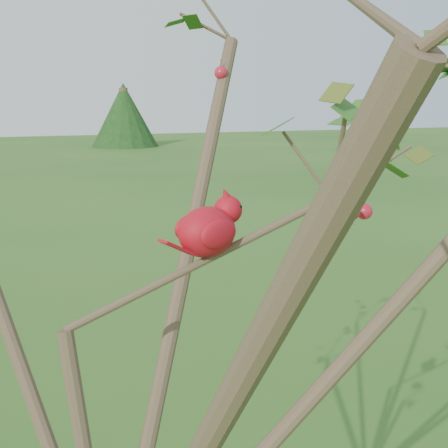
% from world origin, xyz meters
% --- Properties ---
extents(crabapple_tree, '(2.35, 2.05, 2.95)m').
position_xyz_m(crabapple_tree, '(0.03, -0.02, 2.12)').
color(crabapple_tree, '#423323').
rests_on(crabapple_tree, ground).
extents(cardinal, '(0.22, 0.15, 0.16)m').
position_xyz_m(cardinal, '(0.26, 0.08, 2.15)').
color(cardinal, red).
rests_on(cardinal, ground).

